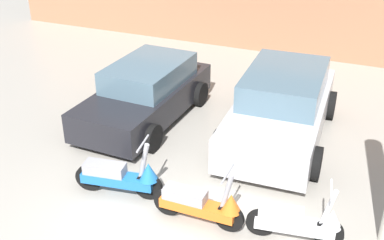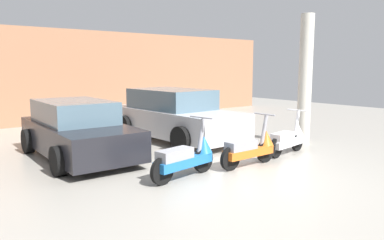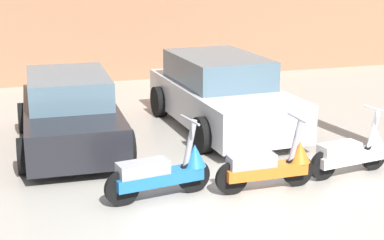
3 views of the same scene
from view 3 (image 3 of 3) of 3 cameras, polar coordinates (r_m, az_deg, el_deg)
The scene contains 7 objects.
ground_plane at distance 8.22m, azimuth 4.46°, elevation -8.34°, with size 28.00×28.00×0.00m, color #9E998E.
wall_back at distance 16.24m, azimuth -7.21°, elevation 9.78°, with size 19.60×0.12×3.44m, color #9E6B4C.
scooter_front_left at distance 8.35m, azimuth -2.81°, elevation -4.99°, with size 1.59×0.62×1.12m.
scooter_front_right at distance 8.71m, azimuth 7.56°, elevation -4.33°, with size 1.54×0.55×1.08m.
scooter_front_center at distance 9.58m, azimuth 15.34°, elevation -3.00°, with size 1.48×0.57×1.03m.
car_rear_left at distance 10.77m, azimuth -11.74°, elevation 0.70°, with size 1.94×3.87×1.30m.
car_rear_center at distance 11.74m, azimuth 2.83°, elevation 2.56°, with size 2.21×4.30×1.43m.
Camera 3 is at (-2.82, -6.97, 3.33)m, focal length 55.00 mm.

